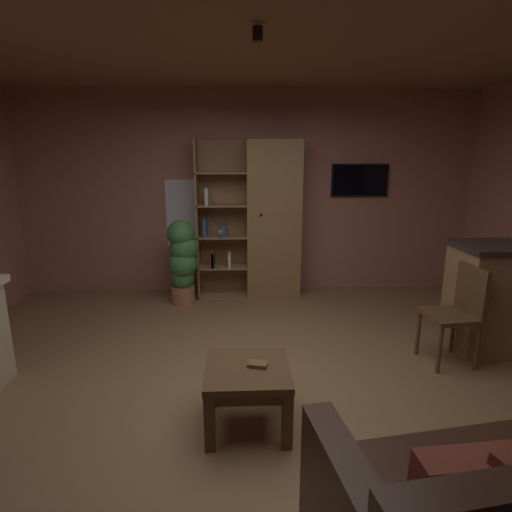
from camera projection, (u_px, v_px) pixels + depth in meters
The scene contains 11 objects.
floor at pixel (258, 394), 3.32m from camera, with size 6.17×5.37×0.02m, color olive.
wall_back at pixel (249, 194), 5.63m from camera, with size 6.29×0.06×2.73m, color #AD7060.
ceiling at pixel (259, 19), 2.67m from camera, with size 6.17×5.37×0.02m, color #8E6B47.
window_pane_back at pixel (194, 213), 5.63m from camera, with size 0.77×0.01×0.91m, color white.
bookshelf_cabinet at pixel (266, 221), 5.46m from camera, with size 1.37×0.41×2.08m.
coffee_table at pixel (248, 379), 2.85m from camera, with size 0.58×0.58×0.45m.
table_book_0 at pixel (258, 364), 2.84m from camera, with size 0.13×0.08×0.03m, color brown.
dining_chair at pixel (459, 308), 3.71m from camera, with size 0.46×0.46×0.92m.
potted_floor_plant at pixel (182, 259), 5.21m from camera, with size 0.38×0.37×1.10m.
wall_mounted_tv at pixel (360, 180), 5.59m from camera, with size 0.78×0.06×0.44m.
track_light_spot_1 at pixel (258, 34), 2.71m from camera, with size 0.07×0.07×0.09m, color black.
Camera 1 is at (-0.15, -2.96, 1.87)m, focal length 28.70 mm.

